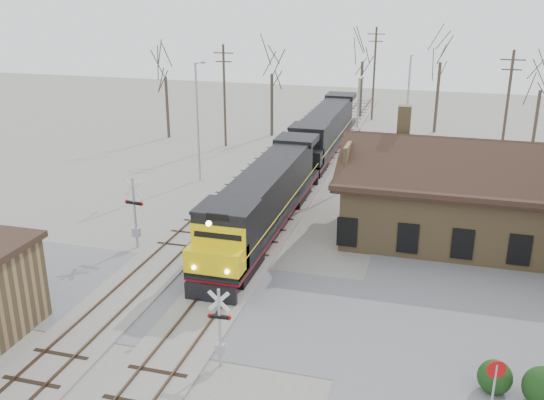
{
  "coord_description": "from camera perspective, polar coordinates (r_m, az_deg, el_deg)",
  "views": [
    {
      "loc": [
        10.14,
        -24.85,
        14.9
      ],
      "look_at": [
        0.63,
        9.0,
        2.48
      ],
      "focal_mm": 40.0,
      "sensor_mm": 36.0,
      "label": 1
    }
  ],
  "objects": [
    {
      "name": "utility_pole_a",
      "position": [
        59.3,
        -4.5,
        9.91
      ],
      "size": [
        2.0,
        0.24,
        9.79
      ],
      "color": "#382D23",
      "rests_on": "ground"
    },
    {
      "name": "streetlight_a",
      "position": [
        48.5,
        -6.97,
        7.84
      ],
      "size": [
        0.25,
        2.04,
        9.42
      ],
      "color": "#A5A8AD",
      "rests_on": "ground"
    },
    {
      "name": "tree_b",
      "position": [
        63.21,
        -0.02,
        12.73
      ],
      "size": [
        4.3,
        4.3,
        10.52
      ],
      "color": "#382D23",
      "rests_on": "ground"
    },
    {
      "name": "depot",
      "position": [
        38.95,
        17.55,
        -0.18
      ],
      "size": [
        15.2,
        9.31,
        7.9
      ],
      "color": "olive",
      "rests_on": "ground"
    },
    {
      "name": "streetlight_b",
      "position": [
        47.33,
        8.05,
        6.9
      ],
      "size": [
        0.25,
        2.04,
        8.45
      ],
      "color": "#A5A8AD",
      "rests_on": "ground"
    },
    {
      "name": "track_siding",
      "position": [
        44.97,
        -4.23,
        0.15
      ],
      "size": [
        3.4,
        90.0,
        0.24
      ],
      "color": "gray",
      "rests_on": "ground"
    },
    {
      "name": "utility_pole_c",
      "position": [
        55.37,
        21.23,
        8.1
      ],
      "size": [
        2.0,
        0.24,
        10.0
      ],
      "color": "#382D23",
      "rests_on": "ground"
    },
    {
      "name": "tree_c",
      "position": [
        73.31,
        8.55,
        13.61
      ],
      "size": [
        4.41,
        4.41,
        10.8
      ],
      "color": "#382D23",
      "rests_on": "ground"
    },
    {
      "name": "locomotive_trailing",
      "position": [
        56.23,
        4.93,
        6.42
      ],
      "size": [
        2.92,
        19.55,
        4.11
      ],
      "color": "black",
      "rests_on": "ground"
    },
    {
      "name": "utility_pole_b",
      "position": [
        72.42,
        9.59,
        11.77
      ],
      "size": [
        2.0,
        0.24,
        10.62
      ],
      "color": "#382D23",
      "rests_on": "ground"
    },
    {
      "name": "crossbuck_far",
      "position": [
        36.87,
        -12.76,
        -1.46
      ],
      "size": [
        1.25,
        0.33,
        4.39
      ],
      "rotation": [
        0.0,
        0.0,
        3.03
      ],
      "color": "#A5A8AD",
      "rests_on": "ground"
    },
    {
      "name": "tree_d",
      "position": [
        66.88,
        15.66,
        13.41
      ],
      "size": [
        4.96,
        4.96,
        12.15
      ],
      "color": "#382D23",
      "rests_on": "ground"
    },
    {
      "name": "road",
      "position": [
        30.69,
        -5.78,
        -9.66
      ],
      "size": [
        60.0,
        9.0,
        0.03
      ],
      "primitive_type": "cube",
      "color": "slate",
      "rests_on": "ground"
    },
    {
      "name": "track_main",
      "position": [
        43.71,
        1.33,
        -0.38
      ],
      "size": [
        3.4,
        90.0,
        0.24
      ],
      "color": "gray",
      "rests_on": "ground"
    },
    {
      "name": "do_not_enter_sign",
      "position": [
        23.91,
        20.25,
        -15.52
      ],
      "size": [
        0.7,
        0.25,
        2.42
      ],
      "rotation": [
        0.0,
        0.0,
        0.3
      ],
      "color": "#A5A8AD",
      "rests_on": "ground"
    },
    {
      "name": "crossbuck_near",
      "position": [
        25.3,
        -4.94,
        -12.08
      ],
      "size": [
        1.01,
        0.27,
        3.54
      ],
      "rotation": [
        0.0,
        0.0,
        0.07
      ],
      "color": "#A5A8AD",
      "rests_on": "ground"
    },
    {
      "name": "hedge_a",
      "position": [
        25.82,
        20.24,
        -15.36
      ],
      "size": [
        1.33,
        1.33,
        1.33
      ],
      "primitive_type": "sphere",
      "color": "black",
      "rests_on": "ground"
    },
    {
      "name": "tree_a",
      "position": [
        63.26,
        -10.05,
        12.27
      ],
      "size": [
        4.19,
        4.19,
        10.26
      ],
      "color": "#382D23",
      "rests_on": "ground"
    },
    {
      "name": "locomotive_lead",
      "position": [
        37.68,
        -0.85,
        -0.11
      ],
      "size": [
        2.92,
        19.55,
        4.34
      ],
      "color": "black",
      "rests_on": "ground"
    },
    {
      "name": "hedge_b",
      "position": [
        25.73,
        24.17,
        -15.78
      ],
      "size": [
        1.55,
        1.55,
        1.55
      ],
      "primitive_type": "sphere",
      "color": "black",
      "rests_on": "ground"
    },
    {
      "name": "tree_e",
      "position": [
        63.78,
        24.06,
        10.21
      ],
      "size": [
        3.71,
        3.71,
        9.09
      ],
      "color": "#382D23",
      "rests_on": "ground"
    },
    {
      "name": "ground",
      "position": [
        30.7,
        -5.78,
        -9.69
      ],
      "size": [
        140.0,
        140.0,
        0.0
      ],
      "primitive_type": "plane",
      "color": "gray",
      "rests_on": "ground"
    },
    {
      "name": "streetlight_c",
      "position": [
        58.67,
        12.68,
        9.33
      ],
      "size": [
        0.25,
        2.04,
        9.03
      ],
      "color": "#A5A8AD",
      "rests_on": "ground"
    }
  ]
}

